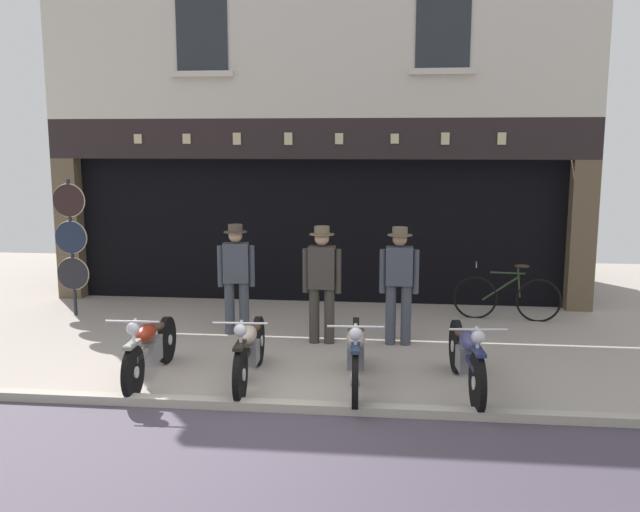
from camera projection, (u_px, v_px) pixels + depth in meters
ground at (240, 457)px, 6.47m from camera, size 21.66×22.00×0.18m
shop_facade at (326, 200)px, 14.01m from camera, size 9.96×4.42×6.39m
motorcycle_left at (150, 347)px, 8.40m from camera, size 0.62×1.92×0.90m
motorcycle_center_left at (249, 349)px, 8.29m from camera, size 0.62×1.97×0.92m
motorcycle_center at (356, 353)px, 8.10m from camera, size 0.62×2.03×0.93m
motorcycle_center_right at (466, 356)px, 7.99m from camera, size 0.62×2.02×0.93m
salesman_left at (236, 273)px, 10.35m from camera, size 0.55×0.35×1.68m
shopkeeper_center at (322, 279)px, 9.85m from camera, size 0.56×0.36×1.71m
salesman_right at (399, 280)px, 9.78m from camera, size 0.56×0.35×1.71m
tyre_sign_pole at (71, 239)px, 11.38m from camera, size 0.56×0.06×2.29m
advert_board_near at (448, 214)px, 12.20m from camera, size 0.66×0.03×0.98m
advert_board_far at (517, 216)px, 12.08m from camera, size 0.68×0.03×0.94m
leaning_bicycle at (507, 297)px, 11.25m from camera, size 1.72×0.50×0.95m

